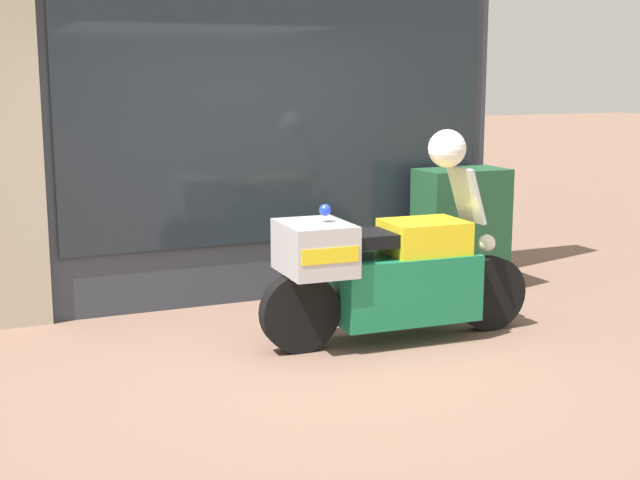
% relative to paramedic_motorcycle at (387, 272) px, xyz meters
% --- Properties ---
extents(ground_plane, '(60.00, 60.00, 0.00)m').
position_rel_paramedic_motorcycle_xyz_m(ground_plane, '(-0.64, -0.21, -0.55)').
color(ground_plane, '#7A5B4C').
extents(shop_building, '(5.15, 0.55, 3.92)m').
position_rel_paramedic_motorcycle_xyz_m(shop_building, '(-1.02, 1.79, 1.42)').
color(shop_building, '#333842').
rests_on(shop_building, ground).
extents(window_display, '(3.81, 0.30, 2.10)m').
position_rel_paramedic_motorcycle_xyz_m(window_display, '(-0.26, 1.82, -0.06)').
color(window_display, slate).
rests_on(window_display, ground).
extents(paramedic_motorcycle, '(2.25, 0.66, 1.34)m').
position_rel_paramedic_motorcycle_xyz_m(paramedic_motorcycle, '(0.00, 0.00, 0.00)').
color(paramedic_motorcycle, black).
rests_on(paramedic_motorcycle, ground).
extents(utility_cabinet, '(0.84, 0.48, 1.17)m').
position_rel_paramedic_motorcycle_xyz_m(utility_cabinet, '(1.42, 1.16, 0.03)').
color(utility_cabinet, '#1E4C2D').
rests_on(utility_cabinet, ground).
extents(white_helmet, '(0.30, 0.30, 0.30)m').
position_rel_paramedic_motorcycle_xyz_m(white_helmet, '(0.50, -0.02, 0.94)').
color(white_helmet, white).
rests_on(white_helmet, paramedic_motorcycle).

